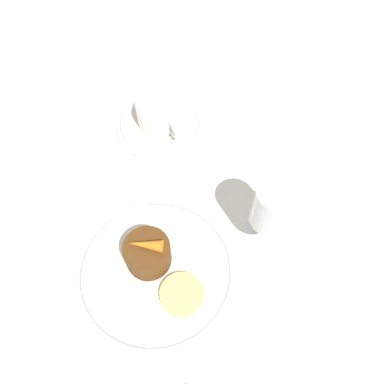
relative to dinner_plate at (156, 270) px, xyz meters
name	(u,v)px	position (x,y,z in m)	size (l,w,h in m)	color
ground_plane	(176,255)	(-0.01, 0.04, -0.01)	(3.00, 3.00, 0.00)	white
dinner_plate	(156,270)	(0.00, 0.00, 0.00)	(0.24, 0.24, 0.01)	white
saucer	(160,124)	(-0.25, 0.14, 0.00)	(0.16, 0.16, 0.01)	white
coffee_cup	(159,112)	(-0.25, 0.15, 0.03)	(0.11, 0.08, 0.05)	white
spoon	(169,139)	(-0.20, 0.14, 0.00)	(0.02, 0.11, 0.00)	silver
wine_glass	(275,208)	(0.03, 0.17, 0.08)	(0.07, 0.07, 0.13)	silver
fork	(120,182)	(-0.17, 0.02, -0.01)	(0.03, 0.18, 0.01)	silver
dessert_cake	(148,254)	(-0.02, 0.00, 0.03)	(0.07, 0.07, 0.05)	#563314
carrot_garnish	(145,245)	(-0.02, 0.00, 0.06)	(0.04, 0.05, 0.02)	orange
pineapple_slice	(182,294)	(0.05, 0.01, 0.01)	(0.06, 0.06, 0.01)	#EFE075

